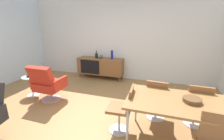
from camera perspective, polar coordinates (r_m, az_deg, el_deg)
ground_plane at (r=3.39m, az=-10.94°, el=-16.38°), size 8.32×8.32×0.00m
wall_back at (r=5.27m, az=2.20°, el=11.96°), size 6.80×0.12×2.80m
sideboard at (r=5.34m, az=-4.41°, el=1.49°), size 1.60×0.45×0.72m
vase_cobalt at (r=5.09m, az=-0.00°, el=5.73°), size 0.08×0.08×0.29m
vase_sculptural_dark at (r=5.25m, az=-4.15°, el=5.07°), size 0.13×0.13×0.12m
vase_ceramic_small at (r=5.31m, az=-5.84°, el=5.45°), size 0.10×0.10×0.25m
dining_table at (r=2.54m, az=24.46°, el=-11.48°), size 1.60×0.90×0.74m
wooden_bowl_on_table at (r=2.55m, az=27.86°, el=-9.92°), size 0.26×0.26×0.06m
dining_chair_back_left at (r=3.11m, az=16.42°, el=-9.98°), size 0.43×0.45×0.86m
dining_chair_back_right at (r=3.19m, az=29.32°, el=-10.89°), size 0.42×0.44×0.86m
dining_chair_near_window at (r=2.68m, az=4.08°, el=-13.86°), size 0.45×0.42×0.86m
lounge_chair_red at (r=4.03m, az=-23.11°, el=-4.51°), size 0.72×0.65×0.95m
side_table_round at (r=4.60m, az=-27.89°, el=-4.51°), size 0.44×0.44×0.52m
fruit_bowl at (r=4.53m, az=-28.30°, el=-1.64°), size 0.20×0.20×0.11m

